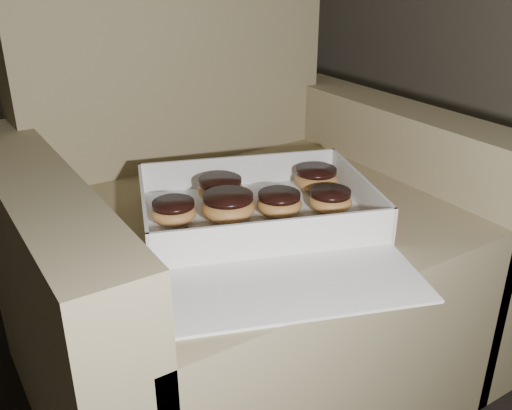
{
  "coord_description": "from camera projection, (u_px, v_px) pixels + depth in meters",
  "views": [
    {
      "loc": [
        0.41,
        -1.04,
        0.9
      ],
      "look_at": [
        0.92,
        -0.23,
        0.45
      ],
      "focal_mm": 40.0,
      "sensor_mm": 36.0,
      "label": 1
    }
  ],
  "objects": [
    {
      "name": "donut_e",
      "position": [
        174.0,
        211.0,
        1.03
      ],
      "size": [
        0.08,
        0.08,
        0.04
      ],
      "color": "#E39C4F",
      "rests_on": "bakery_box"
    },
    {
      "name": "crumb_c",
      "position": [
        277.0,
        232.0,
        1.0
      ],
      "size": [
        0.01,
        0.01,
        0.0
      ],
      "primitive_type": "ellipsoid",
      "color": "black",
      "rests_on": "bakery_box"
    },
    {
      "name": "donut_b",
      "position": [
        220.0,
        188.0,
        1.12
      ],
      "size": [
        0.09,
        0.09,
        0.05
      ],
      "color": "#E39C4F",
      "rests_on": "bakery_box"
    },
    {
      "name": "crumb_a",
      "position": [
        186.0,
        228.0,
        1.01
      ],
      "size": [
        0.01,
        0.01,
        0.0
      ],
      "primitive_type": "ellipsoid",
      "color": "black",
      "rests_on": "bakery_box"
    },
    {
      "name": "armchair",
      "position": [
        239.0,
        248.0,
        1.22
      ],
      "size": [
        0.91,
        0.77,
        0.95
      ],
      "color": "#90855C",
      "rests_on": "floor"
    },
    {
      "name": "donut_a",
      "position": [
        279.0,
        203.0,
        1.06
      ],
      "size": [
        0.08,
        0.08,
        0.04
      ],
      "color": "#E39C4F",
      "rests_on": "bakery_box"
    },
    {
      "name": "donut_f",
      "position": [
        316.0,
        178.0,
        1.17
      ],
      "size": [
        0.09,
        0.09,
        0.04
      ],
      "color": "#E39C4F",
      "rests_on": "bakery_box"
    },
    {
      "name": "crumb_b",
      "position": [
        345.0,
        223.0,
        1.03
      ],
      "size": [
        0.01,
        0.01,
        0.0
      ],
      "primitive_type": "ellipsoid",
      "color": "black",
      "rests_on": "bakery_box"
    },
    {
      "name": "donut_c",
      "position": [
        330.0,
        200.0,
        1.07
      ],
      "size": [
        0.08,
        0.08,
        0.04
      ],
      "color": "#E39C4F",
      "rests_on": "bakery_box"
    },
    {
      "name": "donut_d",
      "position": [
        228.0,
        206.0,
        1.04
      ],
      "size": [
        0.1,
        0.1,
        0.05
      ],
      "color": "#E39C4F",
      "rests_on": "bakery_box"
    },
    {
      "name": "bakery_box",
      "position": [
        263.0,
        222.0,
        1.02
      ],
      "size": [
        0.55,
        0.59,
        0.07
      ],
      "rotation": [
        0.0,
        0.0,
        -0.35
      ],
      "color": "white",
      "rests_on": "armchair"
    }
  ]
}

